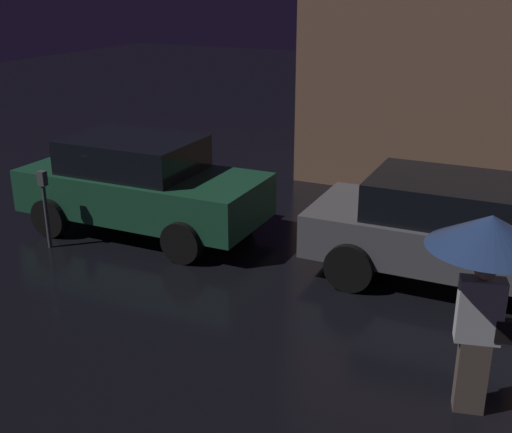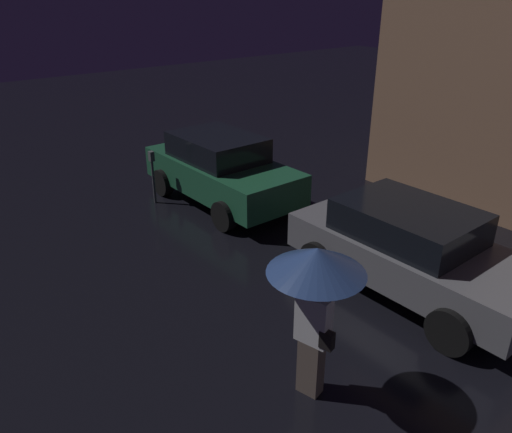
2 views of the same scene
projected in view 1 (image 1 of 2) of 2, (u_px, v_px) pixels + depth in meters
name	position (u px, v px, depth m)	size (l,w,h in m)	color
parked_car_green	(141.00, 184.00, 10.38)	(3.98, 1.92, 1.54)	#1E5638
parked_car_grey	(456.00, 229.00, 8.58)	(3.97, 1.93, 1.44)	slate
pedestrian_with_umbrella	(488.00, 254.00, 5.64)	(1.11, 1.11, 1.99)	#66564C
parking_meter	(45.00, 201.00, 9.69)	(0.12, 0.10, 1.22)	#4C5154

